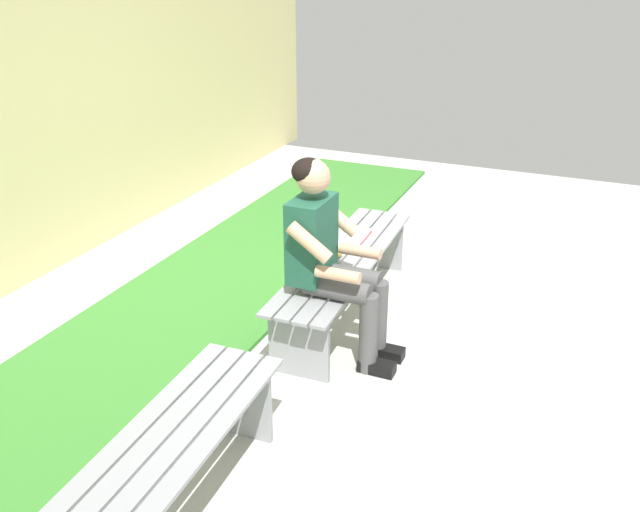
# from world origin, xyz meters

# --- Properties ---
(ground_plane) EXTENTS (10.00, 7.00, 0.04)m
(ground_plane) POSITION_xyz_m (1.11, 1.00, -0.02)
(ground_plane) COLOR #B2B2AD
(grass_strip) EXTENTS (9.00, 1.29, 0.03)m
(grass_strip) POSITION_xyz_m (1.11, -1.00, 0.01)
(grass_strip) COLOR #387A2D
(grass_strip) RESTS_ON ground
(bench_near) EXTENTS (1.88, 0.49, 0.43)m
(bench_near) POSITION_xyz_m (-0.00, 0.00, 0.34)
(bench_near) COLOR gray
(bench_near) RESTS_ON ground
(bench_far) EXTENTS (1.86, 0.49, 0.43)m
(bench_far) POSITION_xyz_m (2.21, 0.00, 0.34)
(bench_far) COLOR gray
(bench_far) RESTS_ON ground
(person_seated) EXTENTS (0.50, 0.69, 1.24)m
(person_seated) POSITION_xyz_m (0.50, 0.10, 0.68)
(person_seated) COLOR #1E513D
(person_seated) RESTS_ON ground
(apple) EXTENTS (0.09, 0.09, 0.09)m
(apple) POSITION_xyz_m (0.05, -0.05, 0.48)
(apple) COLOR gold
(apple) RESTS_ON bench_near
(book_open) EXTENTS (0.42, 0.17, 0.02)m
(book_open) POSITION_xyz_m (-0.27, -0.05, 0.44)
(book_open) COLOR white
(book_open) RESTS_ON bench_near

